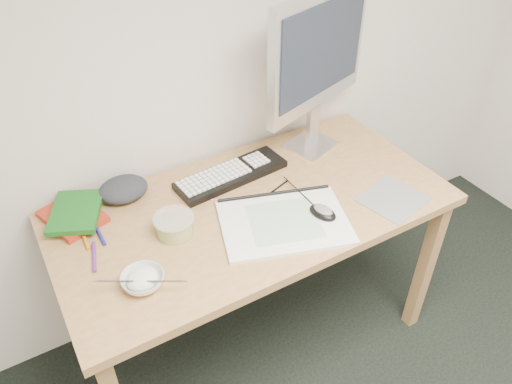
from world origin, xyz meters
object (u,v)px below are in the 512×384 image
desk (253,222)px  keyboard (231,175)px  sketchpad (284,222)px  rice_bowl (143,280)px  monitor (318,56)px

desk → keyboard: size_ratio=3.22×
sketchpad → keyboard: (-0.03, 0.32, 0.01)m
rice_bowl → keyboard: bearing=35.6°
desk → monitor: 0.65m
sketchpad → desk: bearing=124.5°
desk → sketchpad: sketchpad is taller
desk → sketchpad: 0.17m
desk → rice_bowl: bearing=-161.2°
sketchpad → monitor: (0.36, 0.35, 0.39)m
desk → monitor: bearing=27.9°
sketchpad → monitor: 0.63m
monitor → sketchpad: bearing=-154.1°
keyboard → monitor: (0.39, 0.03, 0.38)m
sketchpad → rice_bowl: size_ratio=3.36×
rice_bowl → monitor: bearing=23.1°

